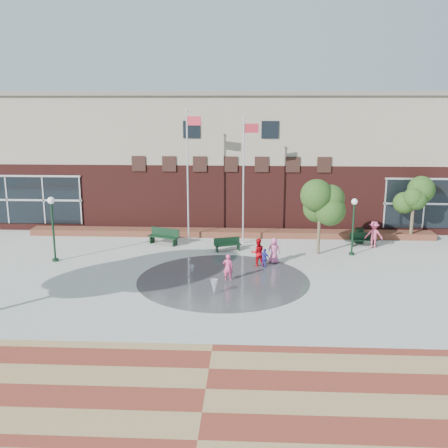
{
  "coord_description": "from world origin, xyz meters",
  "views": [
    {
      "loc": [
        1.28,
        -21.3,
        8.54
      ],
      "look_at": [
        0.0,
        4.0,
        2.6
      ],
      "focal_mm": 42.0,
      "sensor_mm": 36.0,
      "label": 1
    }
  ],
  "objects_px": {
    "flagpole_left": "(188,169)",
    "bench_left": "(164,239)",
    "trash_can": "(359,236)",
    "child_splash": "(228,268)",
    "flagpole_right": "(244,174)"
  },
  "relations": [
    {
      "from": "trash_can",
      "to": "flagpole_left",
      "type": "bearing_deg",
      "value": 179.94
    },
    {
      "from": "bench_left",
      "to": "flagpole_left",
      "type": "bearing_deg",
      "value": 54.89
    },
    {
      "from": "flagpole_right",
      "to": "bench_left",
      "type": "bearing_deg",
      "value": 176.32
    },
    {
      "from": "flagpole_left",
      "to": "bench_left",
      "type": "bearing_deg",
      "value": -136.85
    },
    {
      "from": "flagpole_left",
      "to": "flagpole_right",
      "type": "xyz_separation_m",
      "value": [
        3.42,
        -0.48,
        -0.21
      ]
    },
    {
      "from": "flagpole_left",
      "to": "flagpole_right",
      "type": "bearing_deg",
      "value": 3.01
    },
    {
      "from": "flagpole_left",
      "to": "child_splash",
      "type": "distance_m",
      "value": 8.76
    },
    {
      "from": "bench_left",
      "to": "trash_can",
      "type": "relative_size",
      "value": 2.14
    },
    {
      "from": "flagpole_right",
      "to": "child_splash",
      "type": "height_order",
      "value": "flagpole_right"
    },
    {
      "from": "flagpole_right",
      "to": "child_splash",
      "type": "xyz_separation_m",
      "value": [
        -0.67,
        -6.89,
        -3.64
      ]
    },
    {
      "from": "flagpole_left",
      "to": "trash_can",
      "type": "relative_size",
      "value": 8.62
    },
    {
      "from": "bench_left",
      "to": "flagpole_right",
      "type": "bearing_deg",
      "value": 27.95
    },
    {
      "from": "flagpole_right",
      "to": "trash_can",
      "type": "distance_m",
      "value": 8.1
    },
    {
      "from": "trash_can",
      "to": "child_splash",
      "type": "xyz_separation_m",
      "value": [
        -7.79,
        -7.36,
        0.19
      ]
    },
    {
      "from": "trash_can",
      "to": "bench_left",
      "type": "bearing_deg",
      "value": -175.65
    }
  ]
}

